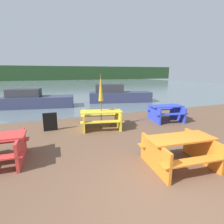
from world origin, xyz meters
TOP-DOWN VIEW (x-y plane):
  - ground_plane at (0.00, 0.00)m, footprint 60.00×60.00m
  - water at (0.00, 31.91)m, footprint 60.00×50.00m
  - far_treeline at (0.00, 51.91)m, footprint 80.00×1.60m
  - picnic_table_orange at (1.05, 1.04)m, footprint 1.80×1.52m
  - picnic_table_blue at (3.45, 4.71)m, footprint 1.74×1.61m
  - picnic_table_yellow at (0.11, 4.75)m, footprint 2.00×1.71m
  - umbrella_gold at (0.11, 4.75)m, footprint 0.21×0.21m
  - boat at (3.36, 10.70)m, footprint 5.11×2.50m
  - boat_second at (-2.76, 10.65)m, footprint 4.88×2.32m
  - signboard at (-1.96, 5.11)m, footprint 0.55×0.08m

SIDE VIEW (x-z plane):
  - water at x=0.00m, z-range 0.00..0.00m
  - ground_plane at x=0.00m, z-range 0.00..0.00m
  - signboard at x=-1.96m, z-range 0.00..0.75m
  - picnic_table_yellow at x=0.11m, z-range 0.08..0.82m
  - picnic_table_blue at x=3.45m, z-range 0.08..0.84m
  - picnic_table_orange at x=1.05m, z-range 0.07..0.85m
  - boat_second at x=-2.76m, z-range -0.15..1.12m
  - boat at x=3.36m, z-range -0.18..1.26m
  - umbrella_gold at x=0.11m, z-range 0.56..2.85m
  - far_treeline at x=0.00m, z-range 0.00..4.00m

